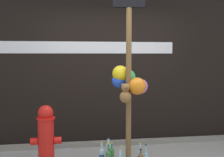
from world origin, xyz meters
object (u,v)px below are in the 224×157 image
at_px(bottle_0, 140,157).
at_px(bottle_1, 108,153).
at_px(bottle_3, 102,156).
at_px(memorial_post, 129,70).
at_px(fire_hydrant, 46,136).

distance_m(bottle_0, bottle_1, 0.47).
bearing_deg(bottle_1, bottle_3, -164.19).
distance_m(memorial_post, bottle_1, 1.27).
bearing_deg(memorial_post, bottle_3, 161.59).
bearing_deg(bottle_0, fire_hydrant, 175.34).
height_order(bottle_0, bottle_1, bottle_1).
relative_size(memorial_post, bottle_1, 6.80).
bearing_deg(memorial_post, bottle_0, 5.08).
height_order(fire_hydrant, bottle_1, fire_hydrant).
xyz_separation_m(fire_hydrant, bottle_3, (0.80, -0.00, -0.32)).
relative_size(bottle_0, bottle_1, 0.84).
bearing_deg(memorial_post, fire_hydrant, 173.87).
distance_m(fire_hydrant, bottle_1, 0.95).
bearing_deg(bottle_0, bottle_3, 168.91).
bearing_deg(bottle_3, memorial_post, -18.41).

